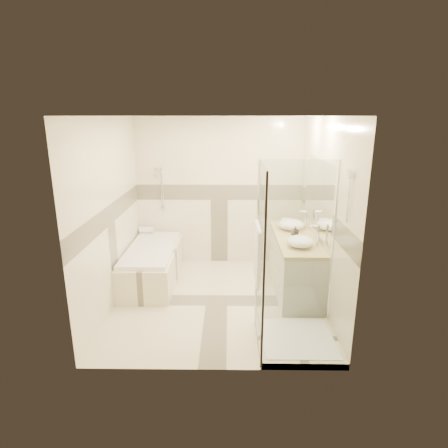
{
  "coord_description": "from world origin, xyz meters",
  "views": [
    {
      "loc": [
        0.17,
        -4.77,
        2.5
      ],
      "look_at": [
        0.1,
        0.25,
        1.05
      ],
      "focal_mm": 30.0,
      "sensor_mm": 36.0,
      "label": 1
    }
  ],
  "objects_px": {
    "bathtub": "(152,262)",
    "vessel_sink_near": "(291,224)",
    "vessel_sink_far": "(300,241)",
    "amenity_bottle_a": "(295,232)",
    "vanity": "(295,265)",
    "amenity_bottle_b": "(295,232)",
    "shower_enclosure": "(288,301)"
  },
  "relations": [
    {
      "from": "bathtub",
      "to": "vessel_sink_near",
      "type": "height_order",
      "value": "vessel_sink_near"
    },
    {
      "from": "vessel_sink_near",
      "to": "vessel_sink_far",
      "type": "xyz_separation_m",
      "value": [
        0.0,
        -0.78,
        -0.01
      ]
    },
    {
      "from": "bathtub",
      "to": "amenity_bottle_a",
      "type": "distance_m",
      "value": 2.25
    },
    {
      "from": "amenity_bottle_a",
      "to": "bathtub",
      "type": "bearing_deg",
      "value": 170.28
    },
    {
      "from": "vessel_sink_far",
      "to": "amenity_bottle_a",
      "type": "distance_m",
      "value": 0.41
    },
    {
      "from": "bathtub",
      "to": "amenity_bottle_a",
      "type": "height_order",
      "value": "amenity_bottle_a"
    },
    {
      "from": "vanity",
      "to": "amenity_bottle_b",
      "type": "bearing_deg",
      "value": 148.92
    },
    {
      "from": "shower_enclosure",
      "to": "vessel_sink_far",
      "type": "distance_m",
      "value": 0.99
    },
    {
      "from": "bathtub",
      "to": "vessel_sink_far",
      "type": "distance_m",
      "value": 2.35
    },
    {
      "from": "vessel_sink_far",
      "to": "amenity_bottle_a",
      "type": "relative_size",
      "value": 2.24
    },
    {
      "from": "vessel_sink_near",
      "to": "amenity_bottle_b",
      "type": "height_order",
      "value": "vessel_sink_near"
    },
    {
      "from": "vanity",
      "to": "shower_enclosure",
      "type": "distance_m",
      "value": 1.31
    },
    {
      "from": "vanity",
      "to": "vessel_sink_far",
      "type": "bearing_deg",
      "value": -92.72
    },
    {
      "from": "vessel_sink_near",
      "to": "vanity",
      "type": "bearing_deg",
      "value": -86.83
    },
    {
      "from": "amenity_bottle_b",
      "to": "amenity_bottle_a",
      "type": "bearing_deg",
      "value": -90.0
    },
    {
      "from": "bathtub",
      "to": "amenity_bottle_b",
      "type": "height_order",
      "value": "amenity_bottle_b"
    },
    {
      "from": "bathtub",
      "to": "vanity",
      "type": "relative_size",
      "value": 1.05
    },
    {
      "from": "vessel_sink_near",
      "to": "amenity_bottle_b",
      "type": "bearing_deg",
      "value": -90.0
    },
    {
      "from": "vessel_sink_far",
      "to": "amenity_bottle_a",
      "type": "height_order",
      "value": "amenity_bottle_a"
    },
    {
      "from": "bathtub",
      "to": "shower_enclosure",
      "type": "bearing_deg",
      "value": -41.1
    },
    {
      "from": "bathtub",
      "to": "vessel_sink_far",
      "type": "xyz_separation_m",
      "value": [
        2.13,
        -0.77,
        0.62
      ]
    },
    {
      "from": "shower_enclosure",
      "to": "amenity_bottle_b",
      "type": "height_order",
      "value": "shower_enclosure"
    },
    {
      "from": "bathtub",
      "to": "vessel_sink_near",
      "type": "relative_size",
      "value": 4.34
    },
    {
      "from": "vessel_sink_far",
      "to": "amenity_bottle_a",
      "type": "bearing_deg",
      "value": 90.0
    },
    {
      "from": "bathtub",
      "to": "shower_enclosure",
      "type": "xyz_separation_m",
      "value": [
        1.86,
        -1.62,
        0.2
      ]
    },
    {
      "from": "bathtub",
      "to": "shower_enclosure",
      "type": "relative_size",
      "value": 0.83
    },
    {
      "from": "amenity_bottle_a",
      "to": "vanity",
      "type": "bearing_deg",
      "value": 36.61
    },
    {
      "from": "amenity_bottle_a",
      "to": "amenity_bottle_b",
      "type": "height_order",
      "value": "amenity_bottle_a"
    },
    {
      "from": "vessel_sink_near",
      "to": "vessel_sink_far",
      "type": "height_order",
      "value": "vessel_sink_near"
    },
    {
      "from": "vessel_sink_far",
      "to": "vanity",
      "type": "bearing_deg",
      "value": 87.28
    },
    {
      "from": "bathtub",
      "to": "vanity",
      "type": "xyz_separation_m",
      "value": [
        2.15,
        -0.35,
        0.12
      ]
    },
    {
      "from": "vessel_sink_far",
      "to": "amenity_bottle_b",
      "type": "bearing_deg",
      "value": 90.0
    }
  ]
}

